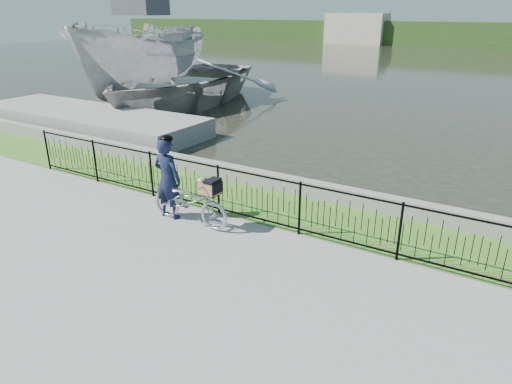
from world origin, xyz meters
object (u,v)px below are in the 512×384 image
Objects in this scene: boat_near at (145,60)px; dock at (88,120)px; cyclist at (167,178)px; bicycle_rig at (190,201)px; boat_far at (177,81)px.

dock is at bearing -69.77° from boat_near.
bicycle_rig is at bearing -1.75° from cyclist.
boat_far is at bearing 6.33° from boat_near.
cyclist is at bearing -44.57° from boat_near.
boat_near reaches higher than bicycle_rig.
cyclist reaches higher than dock.
cyclist is 0.16× the size of boat_far.
boat_near is at bearing 110.23° from dock.
boat_far reaches higher than dock.
dock is at bearing 152.21° from bicycle_rig.
boat_near is at bearing 137.04° from bicycle_rig.
dock is 0.95× the size of boat_near.
boat_far is at bearing 92.13° from dock.
bicycle_rig is (8.78, -4.63, 0.17)m from dock.
cyclist reaches higher than bicycle_rig.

